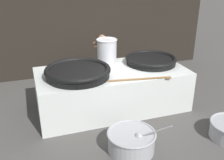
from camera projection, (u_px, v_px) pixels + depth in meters
The scene contains 9 objects.
ground_plane at pixel (112, 107), 6.45m from camera, with size 60.00×60.00×0.00m, color #474442.
back_wall at pixel (85, 13), 7.97m from camera, with size 8.08×0.24×3.81m, color black.
hearth_platform at pixel (112, 89), 6.27m from camera, with size 3.48×1.63×0.96m.
giant_wok_near at pixel (78, 72), 5.69m from camera, with size 1.44×1.44×0.22m.
giant_wok_far at pixel (151, 60), 6.50m from camera, with size 1.26×1.26×0.18m.
stock_pot at pixel (107, 51), 6.44m from camera, with size 0.51×0.51×0.61m.
stirring_paddle at pixel (143, 79), 5.57m from camera, with size 1.36×0.29×0.04m.
cook at pixel (102, 59), 7.33m from camera, with size 0.40×0.58×1.50m.
prep_bowl_vegetables at pixel (131, 140), 4.83m from camera, with size 0.96×0.99×0.76m.
Camera 1 is at (-1.82, -5.38, 3.14)m, focal length 42.00 mm.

